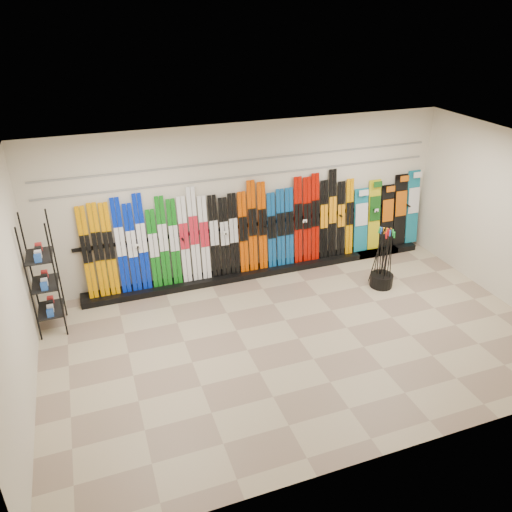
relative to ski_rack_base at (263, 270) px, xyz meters
name	(u,v)px	position (x,y,z in m)	size (l,w,h in m)	color
floor	(299,338)	(-0.22, -2.28, -0.06)	(8.00, 8.00, 0.00)	gray
back_wall	(248,201)	(-0.22, 0.22, 1.44)	(8.00, 8.00, 0.00)	beige
left_wall	(12,307)	(-4.22, -2.28, 1.44)	(5.00, 5.00, 0.00)	beige
right_wall	(512,221)	(3.78, -2.28, 1.44)	(5.00, 5.00, 0.00)	beige
ceiling	(307,159)	(-0.22, -2.28, 2.94)	(8.00, 8.00, 0.00)	silver
ski_rack_base	(263,270)	(0.00, 0.00, 0.00)	(8.00, 0.40, 0.12)	black
skis	(228,233)	(-0.69, 0.05, 0.90)	(5.38, 0.24, 1.84)	orange
snowboards	(388,214)	(2.88, 0.07, 0.80)	(1.59, 0.24, 1.59)	#14728C
accessory_rack	(43,275)	(-3.97, -0.58, 0.94)	(0.40, 0.60, 2.00)	black
pole_bin	(381,280)	(1.96, -1.28, 0.07)	(0.43, 0.43, 0.25)	black
ski_poles	(383,258)	(1.95, -1.27, 0.55)	(0.32, 0.38, 1.18)	black
slatwall_rail_0	(248,176)	(-0.22, 0.20, 1.94)	(7.60, 0.02, 0.03)	gray
slatwall_rail_1	(248,160)	(-0.22, 0.20, 2.24)	(7.60, 0.02, 0.03)	gray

